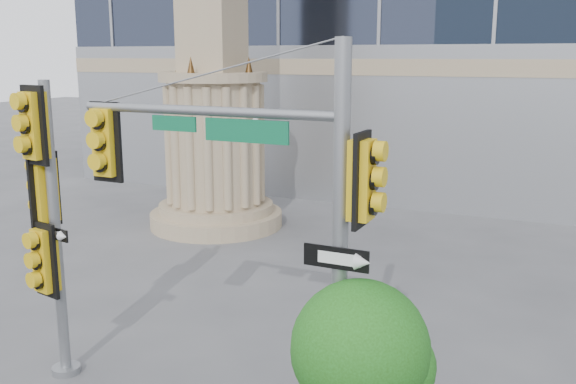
% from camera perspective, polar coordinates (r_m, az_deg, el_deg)
% --- Properties ---
extents(ground, '(120.00, 120.00, 0.00)m').
position_cam_1_polar(ground, '(11.70, -3.15, -16.71)').
color(ground, '#545456').
rests_on(ground, ground).
extents(monument, '(4.40, 4.40, 16.60)m').
position_cam_1_polar(monument, '(21.04, -6.71, 11.68)').
color(monument, tan).
rests_on(monument, ground).
extents(main_signal_pole, '(4.54, 0.55, 5.85)m').
position_cam_1_polar(main_signal_pole, '(8.70, -1.82, -1.24)').
color(main_signal_pole, slate).
rests_on(main_signal_pole, ground).
extents(secondary_signal_pole, '(0.91, 0.79, 5.24)m').
position_cam_1_polar(secondary_signal_pole, '(11.66, -20.74, -1.37)').
color(secondary_signal_pole, slate).
rests_on(secondary_signal_pole, ground).
extents(street_tree, '(1.83, 1.79, 2.86)m').
position_cam_1_polar(street_tree, '(8.50, 6.66, -14.16)').
color(street_tree, tan).
rests_on(street_tree, ground).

